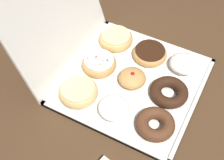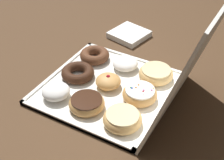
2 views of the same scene
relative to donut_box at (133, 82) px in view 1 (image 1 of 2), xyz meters
The scene contains 12 objects.
ground_plane 0.01m from the donut_box, ahead, with size 3.00×3.00×0.00m, color #4C331E.
donut_box is the anchor object (origin of this frame).
box_lid_open 0.34m from the donut_box, 90.00° to the left, with size 0.41×0.43×0.01m, color white.
chocolate_cake_ring_donut_0 0.18m from the donut_box, 133.92° to the right, with size 0.11×0.11×0.04m.
chocolate_cake_ring_donut_1 0.12m from the donut_box, 89.73° to the right, with size 0.12×0.12×0.03m.
powdered_filled_donut_2 0.18m from the donut_box, 44.13° to the right, with size 0.09×0.09×0.04m.
powdered_filled_donut_3 0.13m from the donut_box, behind, with size 0.09×0.09×0.04m.
jelly_filled_donut_4 0.03m from the donut_box, 148.18° to the left, with size 0.09×0.09×0.05m.
chocolate_frosted_donut_5 0.12m from the donut_box, ahead, with size 0.11×0.11×0.03m.
glazed_ring_donut_6 0.18m from the donut_box, 136.49° to the left, with size 0.12×0.12×0.04m.
sprinkle_donut_7 0.12m from the donut_box, 89.02° to the left, with size 0.11×0.11×0.04m.
glazed_ring_donut_8 0.18m from the donut_box, 44.65° to the left, with size 0.12×0.12×0.04m.
Camera 1 is at (-0.57, -0.23, 0.79)m, focal length 50.34 mm.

